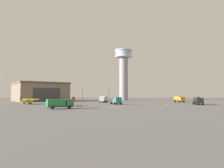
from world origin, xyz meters
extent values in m
plane|color=#60605E|center=(0.00, 0.00, 0.00)|extent=(400.00, 400.00, 0.00)
cylinder|color=gray|center=(10.84, 73.44, 14.68)|extent=(5.80, 5.80, 29.36)
cylinder|color=silver|center=(10.84, 73.44, 29.66)|extent=(11.98, 11.98, 0.60)
cylinder|color=#99B7C6|center=(10.84, 73.44, 31.87)|extent=(11.02, 11.02, 3.82)
cylinder|color=silver|center=(10.84, 73.44, 34.03)|extent=(11.98, 11.98, 0.50)
cylinder|color=#38383D|center=(10.84, 73.44, 36.28)|extent=(0.16, 0.16, 4.00)
cube|color=#7A6B56|center=(-40.53, 59.04, 4.98)|extent=(36.10, 35.20, 9.97)
cube|color=brown|center=(-40.53, 59.04, 10.47)|extent=(36.93, 36.04, 1.00)
cube|color=#38383A|center=(-33.73, 49.14, 3.74)|extent=(12.50, 8.65, 7.47)
cylinder|color=gold|center=(-33.20, 18.91, 1.27)|extent=(3.05, 6.61, 1.29)
cone|color=#38383D|center=(-32.23, 22.28, 1.27)|extent=(1.13, 1.15, 0.91)
cube|color=#38383D|center=(-32.23, 22.28, 1.27)|extent=(0.12, 0.09, 1.98)
cube|color=gold|center=(-33.12, 19.21, 2.02)|extent=(10.45, 4.40, 0.21)
cylinder|color=#2847A8|center=(-31.51, 18.75, 1.60)|extent=(1.01, 0.36, 1.41)
cylinder|color=#2847A8|center=(-34.72, 19.67, 1.60)|extent=(1.01, 0.36, 1.41)
cube|color=#99B7C6|center=(-32.86, 20.11, 1.63)|extent=(1.31, 1.39, 0.73)
cone|color=gold|center=(-34.18, 15.54, 1.38)|extent=(1.34, 1.67, 0.97)
cube|color=#2847A8|center=(-34.18, 15.54, 2.21)|extent=(0.44, 1.14, 1.77)
cube|color=gold|center=(-34.18, 15.54, 1.53)|extent=(3.27, 1.77, 0.10)
cylinder|color=black|center=(-32.51, 21.31, 0.31)|extent=(0.65, 0.34, 0.63)
cylinder|color=black|center=(-32.16, 18.39, 0.31)|extent=(0.65, 0.34, 0.63)
cylinder|color=black|center=(-34.36, 19.03, 0.31)|extent=(0.65, 0.34, 0.63)
cylinder|color=white|center=(-16.41, 5.92, 1.25)|extent=(6.53, 2.63, 1.27)
cone|color=#38383D|center=(-19.78, 5.18, 1.25)|extent=(1.09, 1.07, 0.89)
cube|color=#38383D|center=(-19.78, 5.18, 1.25)|extent=(0.08, 0.11, 1.95)
cube|color=white|center=(-16.71, 5.86, 1.99)|extent=(3.72, 10.35, 0.21)
cylinder|color=red|center=(-17.07, 7.46, 1.57)|extent=(0.30, 1.00, 1.39)
cylinder|color=red|center=(-16.36, 4.25, 1.57)|extent=(0.30, 1.00, 1.39)
cube|color=#99B7C6|center=(-17.62, 5.66, 1.60)|extent=(1.32, 1.24, 0.72)
cone|color=white|center=(-13.05, 6.67, 1.35)|extent=(1.61, 1.24, 0.95)
cube|color=red|center=(-13.05, 6.67, 2.18)|extent=(1.13, 0.36, 1.74)
cube|color=white|center=(-13.05, 6.67, 1.51)|extent=(1.57, 3.21, 0.10)
cylinder|color=black|center=(-18.82, 5.39, 0.31)|extent=(0.30, 0.64, 0.62)
cylinder|color=black|center=(-16.46, 7.07, 0.31)|extent=(0.30, 0.64, 0.62)
cylinder|color=black|center=(-15.97, 4.87, 0.31)|extent=(0.30, 0.64, 0.62)
cube|color=#38383D|center=(-2.97, 36.08, 0.62)|extent=(3.51, 6.95, 0.24)
cube|color=#B7BABF|center=(-3.55, 33.75, 1.68)|extent=(2.81, 2.41, 1.89)
cube|color=#99B7C6|center=(-3.77, 32.90, 2.06)|extent=(2.02, 0.58, 0.94)
cube|color=#B7BABF|center=(-2.71, 37.13, 1.94)|extent=(3.46, 4.97, 2.40)
cylinder|color=black|center=(-2.48, 33.55, 0.50)|extent=(1.04, 0.51, 1.00)
cylinder|color=black|center=(-4.60, 34.08, 0.50)|extent=(1.04, 0.51, 1.00)
cylinder|color=black|center=(-1.42, 37.76, 0.50)|extent=(1.04, 0.51, 1.00)
cylinder|color=black|center=(-3.54, 38.29, 0.50)|extent=(1.04, 0.51, 1.00)
cube|color=#38383D|center=(2.05, 17.00, 0.62)|extent=(3.74, 7.34, 0.24)
cube|color=teal|center=(2.73, 14.54, 1.79)|extent=(2.84, 2.55, 2.09)
cube|color=#99B7C6|center=(2.98, 13.64, 2.21)|extent=(1.98, 0.62, 1.05)
cube|color=brown|center=(1.74, 18.10, 0.82)|extent=(3.59, 5.26, 0.16)
cube|color=#997547|center=(1.61, 18.56, 1.35)|extent=(1.30, 1.30, 0.90)
cylinder|color=black|center=(3.75, 14.90, 0.50)|extent=(1.04, 0.53, 1.00)
cylinder|color=black|center=(1.67, 14.32, 0.50)|extent=(1.04, 0.53, 1.00)
cylinder|color=black|center=(2.52, 19.33, 0.50)|extent=(1.04, 0.53, 1.00)
cylinder|color=black|center=(0.44, 18.75, 0.50)|extent=(1.04, 0.53, 1.00)
cube|color=#38383D|center=(35.10, 37.03, 0.62)|extent=(3.29, 6.59, 0.24)
cube|color=orange|center=(35.60, 34.81, 1.70)|extent=(2.77, 2.26, 1.91)
cube|color=#99B7C6|center=(35.78, 34.00, 2.08)|extent=(2.04, 0.53, 0.96)
cylinder|color=orange|center=(34.88, 38.04, 1.89)|extent=(3.17, 4.65, 2.30)
cylinder|color=black|center=(36.66, 35.11, 0.50)|extent=(1.04, 0.49, 1.00)
cylinder|color=black|center=(34.52, 34.63, 0.50)|extent=(1.04, 0.49, 1.00)
cylinder|color=black|center=(35.76, 39.12, 0.50)|extent=(1.04, 0.49, 1.00)
cylinder|color=black|center=(33.62, 38.64, 0.50)|extent=(1.04, 0.49, 1.00)
cube|color=#38383D|center=(-14.59, -7.22, 0.62)|extent=(7.17, 4.75, 0.24)
cube|color=#287A42|center=(-12.31, -6.16, 1.67)|extent=(2.83, 3.10, 1.85)
cube|color=#99B7C6|center=(-11.48, -5.78, 2.04)|extent=(0.97, 1.97, 0.93)
cube|color=#287A42|center=(-15.61, -7.69, 1.67)|extent=(5.34, 4.26, 1.85)
cylinder|color=black|center=(-12.85, -5.17, 0.50)|extent=(0.67, 1.02, 1.00)
cylinder|color=black|center=(-11.90, -7.22, 0.50)|extent=(0.67, 1.02, 1.00)
cylinder|color=black|center=(-16.96, -7.07, 0.50)|extent=(0.67, 1.02, 1.00)
cylinder|color=black|center=(-16.02, -9.12, 0.50)|extent=(0.67, 1.02, 1.00)
cube|color=#38383D|center=(32.83, 12.09, 0.62)|extent=(2.59, 5.98, 0.24)
cube|color=black|center=(32.54, 10.02, 1.66)|extent=(2.48, 1.91, 1.83)
cube|color=#99B7C6|center=(32.44, 9.28, 2.02)|extent=(1.93, 0.34, 0.92)
cylinder|color=black|center=(32.96, 13.04, 1.82)|extent=(2.67, 4.12, 2.17)
cylinder|color=black|center=(33.57, 9.94, 0.50)|extent=(1.03, 0.41, 1.00)
cylinder|color=black|center=(31.54, 10.22, 0.50)|extent=(1.03, 0.41, 1.00)
cylinder|color=black|center=(34.08, 13.67, 0.50)|extent=(1.03, 0.41, 1.00)
cylinder|color=black|center=(32.04, 13.94, 0.50)|extent=(1.03, 0.41, 1.00)
cylinder|color=#38383D|center=(0.05, 48.15, 4.69)|extent=(0.18, 0.18, 9.38)
sphere|color=#F9E5B2|center=(0.05, 48.15, 9.60)|extent=(0.44, 0.44, 0.44)
cylinder|color=#38383D|center=(-14.67, 51.15, 3.91)|extent=(0.18, 0.18, 7.82)
sphere|color=#F9E5B2|center=(-14.67, 51.15, 8.04)|extent=(0.44, 0.44, 0.44)
cube|color=black|center=(-2.86, 3.51, 0.02)|extent=(0.36, 0.36, 0.04)
cone|color=orange|center=(-2.86, 3.51, 0.31)|extent=(0.30, 0.30, 0.55)
cylinder|color=white|center=(-2.86, 3.51, 0.34)|extent=(0.21, 0.21, 0.08)
cube|color=black|center=(18.48, 4.76, 0.02)|extent=(0.36, 0.36, 0.04)
cone|color=orange|center=(18.48, 4.76, 0.30)|extent=(0.30, 0.30, 0.52)
cylinder|color=white|center=(18.48, 4.76, 0.33)|extent=(0.21, 0.21, 0.08)
camera|label=1|loc=(-2.78, -62.64, 3.87)|focal=32.30mm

